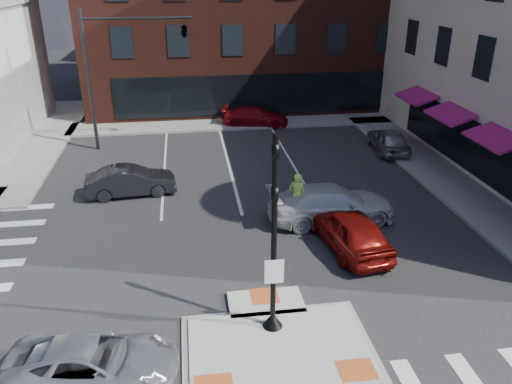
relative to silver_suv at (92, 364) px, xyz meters
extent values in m
plane|color=#28282B|center=(4.96, 1.00, -0.61)|extent=(120.00, 120.00, 0.00)
cube|color=gray|center=(4.96, 0.50, -0.58)|extent=(5.40, 3.60, 0.06)
cube|color=#A8A8A3|center=(4.96, 0.50, -0.55)|extent=(5.00, 3.20, 0.12)
cube|color=#A8A8A3|center=(4.96, 2.60, -0.55)|extent=(2.40, 1.40, 0.12)
cube|color=#C85223|center=(6.86, -0.70, -0.49)|extent=(1.00, 0.80, 0.01)
cube|color=#C85223|center=(4.96, 2.90, -0.49)|extent=(0.90, 0.90, 0.01)
cube|color=gray|center=(-6.04, 21.00, -0.54)|extent=(3.00, 20.00, 0.15)
cube|color=gray|center=(15.76, 11.00, -0.54)|extent=(3.00, 24.00, 0.15)
cube|color=gray|center=(7.96, 23.00, -0.54)|extent=(26.00, 3.00, 0.15)
cube|color=#4D1F18|center=(7.96, 33.00, 6.89)|extent=(24.00, 18.00, 15.00)
cube|color=black|center=(7.96, 24.00, 1.19)|extent=(20.00, 0.12, 2.80)
cube|color=black|center=(16.96, 11.00, 1.09)|extent=(0.12, 16.00, 2.60)
cube|color=#BD1977|center=(16.26, 11.00, 2.44)|extent=(1.46, 3.00, 0.58)
cube|color=#BD1977|center=(16.26, 17.00, 2.44)|extent=(1.46, 3.00, 0.58)
cube|color=slate|center=(0.96, 53.00, 4.39)|extent=(10.00, 12.00, 10.00)
cube|color=brown|center=(13.96, 55.00, 5.39)|extent=(12.00, 12.00, 12.00)
cone|color=black|center=(4.96, 1.40, -0.27)|extent=(0.60, 0.60, 0.45)
cylinder|color=black|center=(4.96, 1.40, 2.59)|extent=(0.16, 0.16, 5.80)
cube|color=white|center=(4.96, 1.28, 1.49)|extent=(0.55, 0.04, 0.75)
imported|color=black|center=(4.96, 1.40, 4.69)|extent=(0.18, 0.22, 1.10)
imported|color=black|center=(4.96, 1.40, 3.49)|extent=(0.18, 0.22, 1.10)
cylinder|color=black|center=(-2.54, 19.00, 3.39)|extent=(0.20, 0.20, 8.00)
cylinder|color=black|center=(0.46, 19.00, 6.79)|extent=(6.00, 0.14, 0.14)
imported|color=black|center=(2.96, 19.00, 6.19)|extent=(0.48, 2.24, 0.90)
imported|color=silver|center=(0.00, 0.00, 0.00)|extent=(4.63, 2.55, 1.23)
imported|color=maroon|center=(8.69, 5.70, 0.17)|extent=(2.47, 4.80, 1.56)
imported|color=silver|center=(8.65, 8.00, 0.17)|extent=(5.45, 2.34, 1.57)
imported|color=#232227|center=(0.01, 12.00, 0.07)|extent=(4.29, 1.84, 1.37)
imported|color=#9FA0A6|center=(14.46, 16.16, 0.09)|extent=(1.94, 4.21, 1.40)
imported|color=maroon|center=(7.49, 22.50, 0.04)|extent=(4.76, 2.71, 1.30)
imported|color=#3F3F44|center=(7.10, 7.80, -0.12)|extent=(1.33, 1.99, 0.99)
imported|color=#AEEC53|center=(7.10, 7.80, 0.78)|extent=(0.81, 0.68, 1.89)
camera|label=1|loc=(2.75, -10.37, 9.25)|focal=35.00mm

